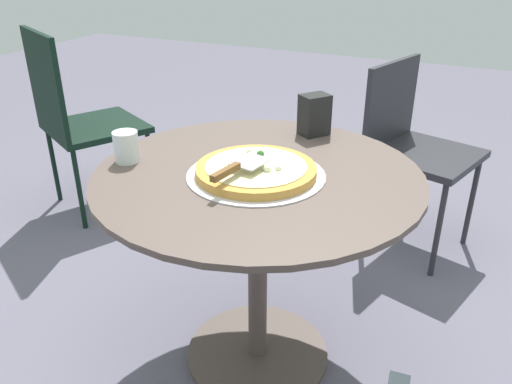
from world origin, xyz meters
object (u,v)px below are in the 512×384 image
(drinking_cup, at_px, (126,147))
(patio_chair_near, at_px, (412,141))
(napkin_dispenser, at_px, (314,115))
(pizza_server, at_px, (237,167))
(pizza_on_tray, at_px, (256,171))
(patio_table, at_px, (258,223))
(patio_chair_corner, at_px, (76,113))

(drinking_cup, distance_m, patio_chair_near, 1.29)
(patio_chair_near, bearing_deg, napkin_dispenser, -21.95)
(pizza_server, bearing_deg, pizza_on_tray, 166.35)
(pizza_on_tray, distance_m, drinking_cup, 0.40)
(patio_table, xyz_separation_m, pizza_on_tray, (0.02, 0.01, 0.18))
(patio_table, relative_size, pizza_on_tray, 2.41)
(patio_table, distance_m, patio_chair_corner, 1.40)
(patio_table, relative_size, patio_chair_corner, 1.03)
(pizza_on_tray, relative_size, patio_chair_near, 0.47)
(napkin_dispenser, bearing_deg, pizza_on_tray, -148.85)
(drinking_cup, height_order, patio_chair_corner, patio_chair_corner)
(pizza_on_tray, height_order, napkin_dispenser, napkin_dispenser)
(pizza_on_tray, relative_size, patio_chair_corner, 0.43)
(pizza_server, distance_m, patio_chair_near, 1.15)
(patio_table, height_order, pizza_on_tray, pizza_on_tray)
(drinking_cup, bearing_deg, pizza_on_tray, 100.33)
(pizza_server, bearing_deg, patio_chair_corner, -119.18)
(patio_chair_corner, bearing_deg, napkin_dispenser, 80.01)
(patio_table, bearing_deg, napkin_dispenser, 174.14)
(pizza_on_tray, distance_m, pizza_server, 0.09)
(pizza_on_tray, relative_size, pizza_server, 1.83)
(pizza_on_tray, distance_m, patio_chair_corner, 1.43)
(pizza_server, relative_size, drinking_cup, 2.32)
(pizza_server, relative_size, napkin_dispenser, 1.56)
(patio_chair_corner, bearing_deg, drinking_cup, 51.80)
(pizza_server, bearing_deg, napkin_dispenser, 173.86)
(napkin_dispenser, relative_size, patio_chair_corner, 0.15)
(drinking_cup, bearing_deg, napkin_dispenser, 137.50)
(patio_chair_corner, bearing_deg, pizza_on_tray, 63.99)
(pizza_on_tray, distance_m, napkin_dispenser, 0.40)
(pizza_on_tray, xyz_separation_m, pizza_server, (0.08, -0.02, 0.04))
(pizza_server, distance_m, patio_chair_corner, 1.45)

